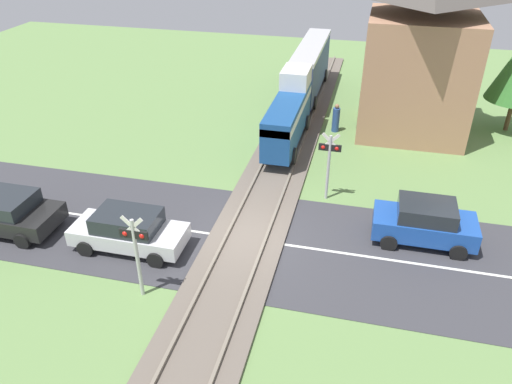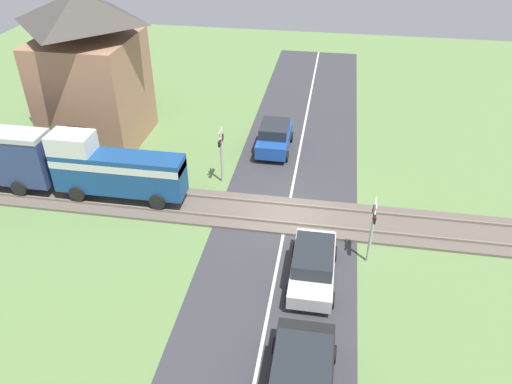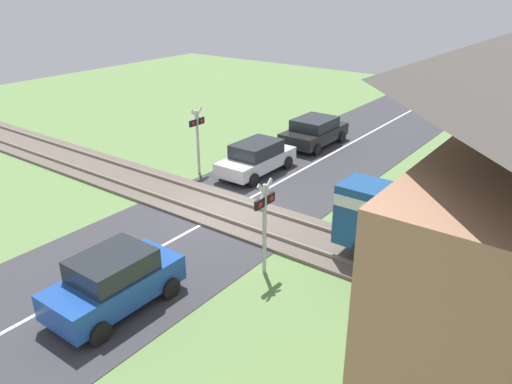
{
  "view_description": "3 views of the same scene",
  "coord_description": "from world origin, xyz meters",
  "px_view_note": "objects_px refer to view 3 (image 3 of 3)",
  "views": [
    {
      "loc": [
        3.84,
        -14.34,
        10.97
      ],
      "look_at": [
        0.0,
        1.45,
        1.2
      ],
      "focal_mm": 35.0,
      "sensor_mm": 36.0,
      "label": 1
    },
    {
      "loc": [
        -18.51,
        -1.65,
        13.7
      ],
      "look_at": [
        0.0,
        1.45,
        1.2
      ],
      "focal_mm": 35.0,
      "sensor_mm": 36.0,
      "label": 2
    },
    {
      "loc": [
        12.89,
        11.01,
        8.17
      ],
      "look_at": [
        0.0,
        1.45,
        1.2
      ],
      "focal_mm": 35.0,
      "sensor_mm": 36.0,
      "label": 3
    }
  ],
  "objects_px": {
    "car_far_side": "(114,281)",
    "crossing_signal_east_approach": "(265,215)",
    "car_near_crossing": "(256,157)",
    "crossing_signal_west_approach": "(197,132)",
    "car_behind_queue": "(314,131)"
  },
  "relations": [
    {
      "from": "car_behind_queue",
      "to": "crossing_signal_east_approach",
      "type": "relative_size",
      "value": 1.36
    },
    {
      "from": "car_near_crossing",
      "to": "car_far_side",
      "type": "distance_m",
      "value": 10.56
    },
    {
      "from": "car_far_side",
      "to": "crossing_signal_east_approach",
      "type": "distance_m",
      "value": 4.46
    },
    {
      "from": "crossing_signal_west_approach",
      "to": "car_far_side",
      "type": "bearing_deg",
      "value": 30.01
    },
    {
      "from": "car_near_crossing",
      "to": "car_far_side",
      "type": "height_order",
      "value": "car_far_side"
    },
    {
      "from": "car_near_crossing",
      "to": "car_behind_queue",
      "type": "bearing_deg",
      "value": -180.0
    },
    {
      "from": "car_far_side",
      "to": "car_near_crossing",
      "type": "bearing_deg",
      "value": -164.17
    },
    {
      "from": "car_near_crossing",
      "to": "crossing_signal_west_approach",
      "type": "bearing_deg",
      "value": -56.23
    },
    {
      "from": "car_near_crossing",
      "to": "crossing_signal_west_approach",
      "type": "height_order",
      "value": "crossing_signal_west_approach"
    },
    {
      "from": "car_behind_queue",
      "to": "crossing_signal_west_approach",
      "type": "height_order",
      "value": "crossing_signal_west_approach"
    },
    {
      "from": "car_far_side",
      "to": "crossing_signal_west_approach",
      "type": "bearing_deg",
      "value": -149.99
    },
    {
      "from": "car_far_side",
      "to": "crossing_signal_east_approach",
      "type": "relative_size",
      "value": 1.22
    },
    {
      "from": "crossing_signal_east_approach",
      "to": "car_near_crossing",
      "type": "bearing_deg",
      "value": -141.85
    },
    {
      "from": "car_far_side",
      "to": "crossing_signal_west_approach",
      "type": "xyz_separation_m",
      "value": [
        -8.72,
        -5.04,
        1.08
      ]
    },
    {
      "from": "car_near_crossing",
      "to": "crossing_signal_east_approach",
      "type": "bearing_deg",
      "value": 38.15
    }
  ]
}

